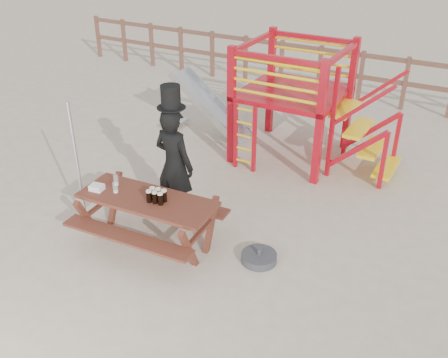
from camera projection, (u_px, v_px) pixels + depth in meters
The scene contains 10 objects.
ground at pixel (169, 253), 6.72m from camera, with size 60.00×60.00×0.00m, color beige.
back_fence at pixel (340, 68), 11.67m from camera, with size 15.09×0.09×1.20m.
playground_fort at pixel (288, 99), 8.86m from camera, with size 4.71×1.84×2.10m.
picnic_table at pixel (148, 215), 6.70m from camera, with size 1.94×1.41×0.72m.
man_with_hat at pixel (174, 162), 7.05m from camera, with size 0.67×0.47×2.05m.
metal_pole at pixel (78, 170), 6.73m from camera, with size 0.04×0.04×1.95m, color #B2B2B7.
parasol_base at pixel (259, 257), 6.54m from camera, with size 0.47×0.47×0.20m.
paper_bag at pixel (97, 187), 6.74m from camera, with size 0.18×0.14×0.08m, color white.
stout_pints at pixel (157, 196), 6.46m from camera, with size 0.24×0.18×0.17m.
empty_glasses at pixel (116, 184), 6.76m from camera, with size 0.20×0.23×0.15m.
Camera 1 is at (3.30, -4.31, 4.14)m, focal length 40.00 mm.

